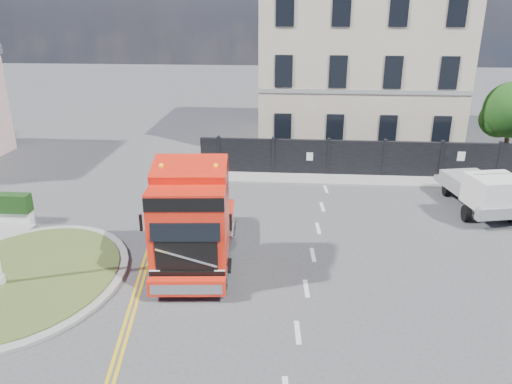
{
  "coord_description": "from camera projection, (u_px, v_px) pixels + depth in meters",
  "views": [
    {
      "loc": [
        2.11,
        -17.29,
        8.93
      ],
      "look_at": [
        0.65,
        1.39,
        1.8
      ],
      "focal_mm": 35.0,
      "sensor_mm": 36.0,
      "label": 1
    }
  ],
  "objects": [
    {
      "name": "georgian_building",
      "position": [
        356.0,
        55.0,
        32.32
      ],
      "size": [
        12.3,
        10.3,
        12.8
      ],
      "color": "beige",
      "rests_on": "ground"
    },
    {
      "name": "tree",
      "position": [
        509.0,
        112.0,
        28.58
      ],
      "size": [
        3.2,
        3.2,
        4.8
      ],
      "color": "#382619",
      "rests_on": "ground"
    },
    {
      "name": "traffic_island",
      "position": [
        24.0,
        278.0,
        17.12
      ],
      "size": [
        6.8,
        6.8,
        0.17
      ],
      "color": "gray",
      "rests_on": "ground"
    },
    {
      "name": "hoarding_fence",
      "position": [
        375.0,
        159.0,
        26.99
      ],
      "size": [
        18.8,
        0.25,
        2.0
      ],
      "color": "black",
      "rests_on": "ground"
    },
    {
      "name": "pavement_far",
      "position": [
        366.0,
        181.0,
        26.53
      ],
      "size": [
        20.0,
        1.6,
        0.12
      ],
      "primitive_type": "cube",
      "color": "gray",
      "rests_on": "ground"
    },
    {
      "name": "flatbed_pickup",
      "position": [
        487.0,
        193.0,
        21.88
      ],
      "size": [
        2.94,
        5.27,
        2.06
      ],
      "rotation": [
        0.0,
        0.0,
        0.21
      ],
      "color": "gray",
      "rests_on": "ground"
    },
    {
      "name": "truck",
      "position": [
        193.0,
        222.0,
        17.35
      ],
      "size": [
        2.98,
        6.77,
        3.95
      ],
      "rotation": [
        0.0,
        0.0,
        0.08
      ],
      "color": "black",
      "rests_on": "ground"
    },
    {
      "name": "ground",
      "position": [
        237.0,
        247.0,
        19.44
      ],
      "size": [
        120.0,
        120.0,
        0.0
      ],
      "primitive_type": "plane",
      "color": "#424244",
      "rests_on": "ground"
    }
  ]
}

